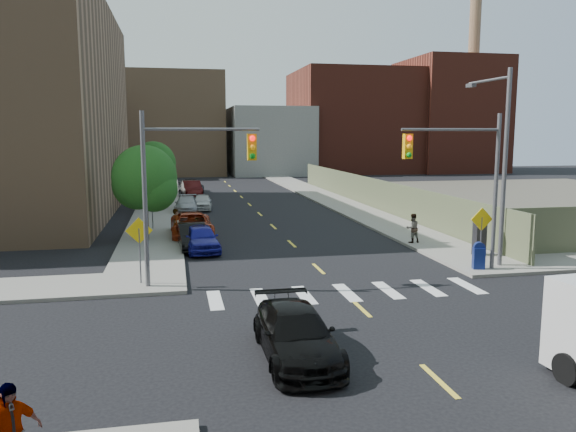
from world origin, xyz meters
name	(u,v)px	position (x,y,z in m)	size (l,w,h in m)	color
ground	(381,327)	(0.00, 0.00, 0.00)	(160.00, 160.00, 0.00)	black
sidewalk_nw	(161,194)	(-7.75, 41.50, 0.07)	(3.50, 73.00, 0.15)	gray
sidewalk_ne	(310,191)	(7.75, 41.50, 0.07)	(3.50, 73.00, 0.15)	gray
fence_north	(370,193)	(9.60, 28.00, 1.25)	(0.12, 44.00, 2.50)	#595E41
gravel_lot	(549,199)	(28.00, 30.00, 0.03)	(36.00, 42.00, 0.06)	#595447
bg_bldg_west	(62,135)	(-22.00, 70.00, 6.00)	(14.00, 18.00, 12.00)	#592319
bg_bldg_midwest	(175,125)	(-6.00, 72.00, 7.50)	(14.00, 16.00, 15.00)	#8C6B4C
bg_bldg_center	(268,141)	(8.00, 70.00, 5.00)	(12.00, 16.00, 10.00)	gray
bg_bldg_east	(351,122)	(22.00, 72.00, 8.00)	(18.00, 18.00, 16.00)	#592319
bg_bldg_fareast	(448,116)	(38.00, 70.00, 9.00)	(14.00, 16.00, 18.00)	#592319
smokestack	(472,85)	(42.00, 70.00, 14.00)	(1.80, 1.80, 28.00)	#8C6B4C
signal_nw	(184,175)	(-5.98, 6.00, 4.53)	(4.59, 0.30, 7.00)	#59595E
signal_ne	(465,171)	(5.98, 6.00, 4.53)	(4.59, 0.30, 7.00)	#59595E
streetlight_ne	(500,154)	(8.20, 6.90, 5.22)	(0.25, 3.70, 9.00)	#59595E
warn_sign_nw	(139,238)	(-7.80, 6.50, 1.99)	(1.06, 0.06, 2.83)	#59595E
warn_sign_ne	(481,226)	(7.20, 6.50, 1.99)	(1.06, 0.06, 2.83)	#59595E
warn_sign_midwest	(152,200)	(-7.80, 20.00, 1.99)	(1.06, 0.06, 2.83)	#59595E
tree_west_near	(145,181)	(-8.00, 16.05, 3.48)	(3.66, 3.64, 5.52)	#332114
tree_west_far	(154,166)	(-8.00, 31.05, 3.48)	(3.66, 3.64, 5.52)	#332114
parked_car_blue	(201,238)	(-5.08, 12.96, 0.70)	(1.66, 4.13, 1.41)	navy
parked_car_black	(192,236)	(-5.50, 13.79, 0.67)	(1.42, 4.08, 1.34)	black
parked_car_red	(192,225)	(-5.42, 17.23, 0.72)	(2.40, 5.21, 1.45)	#A32F10
parked_car_silver	(186,204)	(-5.50, 28.22, 0.63)	(1.75, 4.31, 1.25)	#98999F
parked_car_white	(202,202)	(-4.20, 29.39, 0.64)	(1.52, 3.77, 1.29)	silver
parked_car_maroon	(192,189)	(-4.73, 39.06, 0.79)	(1.66, 4.77, 1.57)	#380B0B
parked_car_grey	(191,186)	(-4.70, 43.27, 0.68)	(2.26, 4.91, 1.36)	black
black_sedan	(296,334)	(-3.20, -1.88, 0.69)	(1.93, 4.74, 1.38)	black
mailbox	(479,256)	(6.84, 6.00, 0.74)	(0.58, 0.49, 1.22)	navy
payphone	(479,237)	(8.41, 8.67, 1.07)	(0.55, 0.45, 1.85)	black
pedestrian_west	(177,224)	(-6.30, 15.91, 1.03)	(0.64, 0.42, 1.75)	gray
pedestrian_east	(413,228)	(6.47, 12.30, 0.96)	(0.79, 0.61, 1.62)	gray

